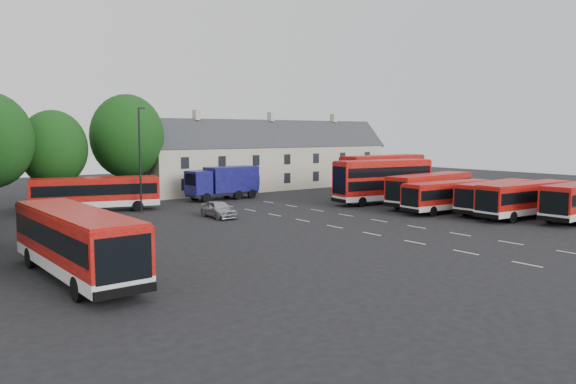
% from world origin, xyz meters
% --- Properties ---
extents(ground, '(140.00, 140.00, 0.00)m').
position_xyz_m(ground, '(0.00, 0.00, 0.00)').
color(ground, black).
rests_on(ground, ground).
extents(lane_markings, '(5.15, 33.80, 0.01)m').
position_xyz_m(lane_markings, '(2.50, 2.00, 0.01)').
color(lane_markings, beige).
rests_on(lane_markings, ground).
extents(terrace_houses, '(35.70, 7.13, 10.06)m').
position_xyz_m(terrace_houses, '(14.00, 30.00, 3.86)').
color(terrace_houses, beige).
rests_on(terrace_houses, ground).
extents(bus_row_b, '(10.95, 3.08, 3.06)m').
position_xyz_m(bus_row_b, '(16.17, -4.61, 1.84)').
color(bus_row_b, silver).
rests_on(bus_row_b, ground).
extents(bus_row_c, '(10.39, 3.06, 2.90)m').
position_xyz_m(bus_row_c, '(16.67, -1.39, 1.74)').
color(bus_row_c, silver).
rests_on(bus_row_c, ground).
extents(bus_row_d, '(10.22, 2.93, 2.85)m').
position_xyz_m(bus_row_d, '(13.80, 1.64, 1.72)').
color(bus_row_d, silver).
rests_on(bus_row_d, ground).
extents(bus_row_e, '(11.76, 3.84, 3.27)m').
position_xyz_m(bus_row_e, '(15.60, 5.17, 1.96)').
color(bus_row_e, silver).
rests_on(bus_row_e, ground).
extents(bus_dd_south, '(11.30, 4.06, 4.53)m').
position_xyz_m(bus_dd_south, '(13.83, 9.84, 2.58)').
color(bus_dd_south, silver).
rests_on(bus_dd_south, ground).
extents(bus_dd_north, '(11.77, 3.09, 4.79)m').
position_xyz_m(bus_dd_north, '(18.43, 14.11, 2.73)').
color(bus_dd_north, silver).
rests_on(bus_dd_north, ground).
extents(bus_west, '(3.06, 12.32, 3.47)m').
position_xyz_m(bus_west, '(-20.96, -1.84, 2.08)').
color(bus_west, silver).
rests_on(bus_west, ground).
extents(bus_north, '(11.62, 5.65, 3.21)m').
position_xyz_m(bus_north, '(-11.98, 21.90, 1.93)').
color(bus_north, silver).
rests_on(bus_north, ground).
extents(box_truck, '(8.34, 2.98, 3.60)m').
position_xyz_m(box_truck, '(2.52, 23.05, 2.02)').
color(box_truck, black).
rests_on(box_truck, ground).
extents(silver_car, '(1.98, 4.48, 1.50)m').
position_xyz_m(silver_car, '(-4.80, 11.73, 0.75)').
color(silver_car, '#B2B4BA').
rests_on(silver_car, ground).
extents(lamppost, '(0.66, 0.26, 9.65)m').
position_xyz_m(lamppost, '(-8.93, 18.59, 5.15)').
color(lamppost, black).
rests_on(lamppost, ground).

